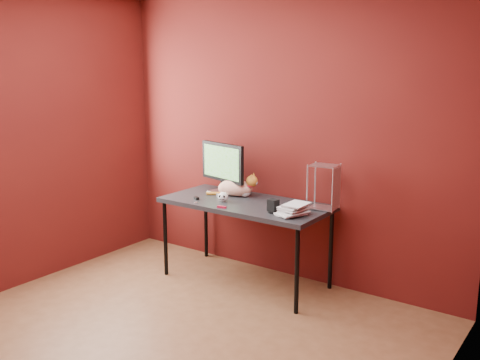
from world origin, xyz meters
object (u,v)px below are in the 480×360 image
Objects in this scene: desk at (245,207)px; speaker at (273,206)px; monitor at (223,166)px; cat at (236,187)px; skull_mug at (223,197)px; book_stack at (288,146)px.

desk is 13.59× the size of speaker.
monitor reaches higher than cat.
monitor reaches higher than speaker.
monitor reaches higher than desk.
speaker is at bearing -24.93° from skull_mug.
skull_mug is at bearing -176.89° from speaker.
book_stack is (0.84, -0.24, 0.29)m from monitor.
speaker is (0.58, -0.29, -0.03)m from cat.
book_stack is (0.49, -0.11, 0.61)m from desk.
skull_mug is at bearing -93.03° from cat.
monitor is at bearing 159.97° from desk.
monitor is at bearing 169.07° from cat.
skull_mug is (0.03, -0.24, -0.03)m from cat.
speaker is (0.55, -0.05, 0.01)m from skull_mug.
speaker is at bearing -36.96° from cat.
desk is 0.49m from monitor.
skull_mug is 0.83m from book_stack.
speaker is (0.74, -0.29, -0.22)m from monitor.
skull_mug is 0.85× the size of speaker.
cat is 0.42× the size of book_stack.
book_stack reaches higher than cat.
monitor is 0.24m from cat.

